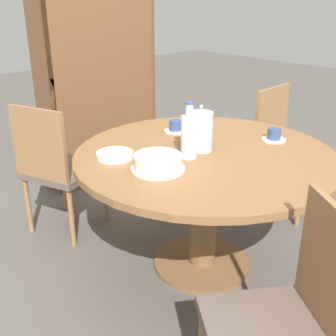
{
  "coord_description": "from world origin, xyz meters",
  "views": [
    {
      "loc": [
        -1.53,
        -1.44,
        1.51
      ],
      "look_at": [
        0.0,
        0.3,
        0.53
      ],
      "focal_mm": 45.0,
      "sensor_mm": 36.0,
      "label": 1
    }
  ],
  "objects_px": {
    "chair_b": "(286,321)",
    "water_bottle": "(189,135)",
    "coffee_pot": "(201,130)",
    "cake_main": "(158,163)",
    "bookshelf": "(99,73)",
    "cup_a": "(175,127)",
    "chair_a": "(57,166)",
    "chair_c": "(285,147)",
    "cup_b": "(274,136)"
  },
  "relations": [
    {
      "from": "coffee_pot",
      "to": "cup_b",
      "type": "distance_m",
      "value": 0.47
    },
    {
      "from": "chair_a",
      "to": "coffee_pot",
      "type": "xyz_separation_m",
      "value": [
        0.43,
        -0.85,
        0.36
      ]
    },
    {
      "from": "bookshelf",
      "to": "cup_a",
      "type": "xyz_separation_m",
      "value": [
        -0.18,
        -1.12,
        -0.15
      ]
    },
    {
      "from": "chair_a",
      "to": "chair_b",
      "type": "bearing_deg",
      "value": 156.26
    },
    {
      "from": "chair_a",
      "to": "cup_a",
      "type": "relative_size",
      "value": 6.38
    },
    {
      "from": "bookshelf",
      "to": "cake_main",
      "type": "xyz_separation_m",
      "value": [
        -0.65,
        -1.51,
        -0.14
      ]
    },
    {
      "from": "chair_c",
      "to": "bookshelf",
      "type": "relative_size",
      "value": 0.48
    },
    {
      "from": "chair_b",
      "to": "bookshelf",
      "type": "xyz_separation_m",
      "value": [
        0.8,
        2.37,
        0.42
      ]
    },
    {
      "from": "chair_b",
      "to": "cake_main",
      "type": "relative_size",
      "value": 3.37
    },
    {
      "from": "cake_main",
      "to": "cup_a",
      "type": "distance_m",
      "value": 0.61
    },
    {
      "from": "chair_c",
      "to": "cake_main",
      "type": "bearing_deg",
      "value": -177.93
    },
    {
      "from": "bookshelf",
      "to": "cake_main",
      "type": "relative_size",
      "value": 7.07
    },
    {
      "from": "water_bottle",
      "to": "chair_c",
      "type": "bearing_deg",
      "value": 7.07
    },
    {
      "from": "chair_c",
      "to": "cup_b",
      "type": "distance_m",
      "value": 0.66
    },
    {
      "from": "chair_a",
      "to": "cup_b",
      "type": "distance_m",
      "value": 1.36
    },
    {
      "from": "chair_a",
      "to": "bookshelf",
      "type": "height_order",
      "value": "bookshelf"
    },
    {
      "from": "chair_b",
      "to": "coffee_pot",
      "type": "xyz_separation_m",
      "value": [
        0.5,
        0.92,
        0.36
      ]
    },
    {
      "from": "coffee_pot",
      "to": "bookshelf",
      "type": "bearing_deg",
      "value": 78.28
    },
    {
      "from": "water_bottle",
      "to": "cake_main",
      "type": "relative_size",
      "value": 1.12
    },
    {
      "from": "chair_b",
      "to": "coffee_pot",
      "type": "height_order",
      "value": "coffee_pot"
    },
    {
      "from": "chair_a",
      "to": "chair_b",
      "type": "xyz_separation_m",
      "value": [
        -0.06,
        -1.77,
        0.0
      ]
    },
    {
      "from": "coffee_pot",
      "to": "chair_b",
      "type": "bearing_deg",
      "value": -118.43
    },
    {
      "from": "bookshelf",
      "to": "coffee_pot",
      "type": "height_order",
      "value": "bookshelf"
    },
    {
      "from": "chair_b",
      "to": "water_bottle",
      "type": "height_order",
      "value": "water_bottle"
    },
    {
      "from": "chair_b",
      "to": "water_bottle",
      "type": "relative_size",
      "value": 3.01
    },
    {
      "from": "cup_a",
      "to": "bookshelf",
      "type": "bearing_deg",
      "value": 80.67
    },
    {
      "from": "coffee_pot",
      "to": "water_bottle",
      "type": "xyz_separation_m",
      "value": [
        -0.12,
        -0.04,
        0.01
      ]
    },
    {
      "from": "chair_a",
      "to": "water_bottle",
      "type": "distance_m",
      "value": 1.01
    },
    {
      "from": "chair_a",
      "to": "cup_b",
      "type": "bearing_deg",
      "value": -161.31
    },
    {
      "from": "chair_a",
      "to": "chair_b",
      "type": "distance_m",
      "value": 1.77
    },
    {
      "from": "chair_a",
      "to": "cup_b",
      "type": "height_order",
      "value": "chair_a"
    },
    {
      "from": "chair_a",
      "to": "chair_c",
      "type": "bearing_deg",
      "value": -139.81
    },
    {
      "from": "coffee_pot",
      "to": "cake_main",
      "type": "distance_m",
      "value": 0.36
    },
    {
      "from": "chair_a",
      "to": "chair_c",
      "type": "height_order",
      "value": "same"
    },
    {
      "from": "chair_c",
      "to": "cup_b",
      "type": "xyz_separation_m",
      "value": [
        -0.54,
        -0.26,
        0.27
      ]
    },
    {
      "from": "chair_c",
      "to": "chair_b",
      "type": "bearing_deg",
      "value": -150.25
    },
    {
      "from": "bookshelf",
      "to": "cup_a",
      "type": "height_order",
      "value": "bookshelf"
    },
    {
      "from": "chair_b",
      "to": "bookshelf",
      "type": "bearing_deg",
      "value": -165.5
    },
    {
      "from": "chair_b",
      "to": "cup_b",
      "type": "xyz_separation_m",
      "value": [
        0.93,
        0.75,
        0.27
      ]
    },
    {
      "from": "coffee_pot",
      "to": "cup_a",
      "type": "bearing_deg",
      "value": 70.42
    },
    {
      "from": "bookshelf",
      "to": "water_bottle",
      "type": "xyz_separation_m",
      "value": [
        -0.43,
        -1.49,
        -0.06
      ]
    },
    {
      "from": "chair_a",
      "to": "coffee_pot",
      "type": "relative_size",
      "value": 3.55
    },
    {
      "from": "chair_c",
      "to": "bookshelf",
      "type": "bearing_deg",
      "value": 111.82
    },
    {
      "from": "chair_a",
      "to": "cup_a",
      "type": "bearing_deg",
      "value": -155.26
    },
    {
      "from": "bookshelf",
      "to": "water_bottle",
      "type": "height_order",
      "value": "bookshelf"
    },
    {
      "from": "chair_a",
      "to": "cup_a",
      "type": "xyz_separation_m",
      "value": [
        0.55,
        -0.52,
        0.27
      ]
    },
    {
      "from": "chair_c",
      "to": "coffee_pot",
      "type": "bearing_deg",
      "value": -179.12
    },
    {
      "from": "bookshelf",
      "to": "cup_a",
      "type": "relative_size",
      "value": 13.36
    },
    {
      "from": "bookshelf",
      "to": "coffee_pot",
      "type": "bearing_deg",
      "value": 78.28
    },
    {
      "from": "chair_a",
      "to": "chair_c",
      "type": "distance_m",
      "value": 1.6
    }
  ]
}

